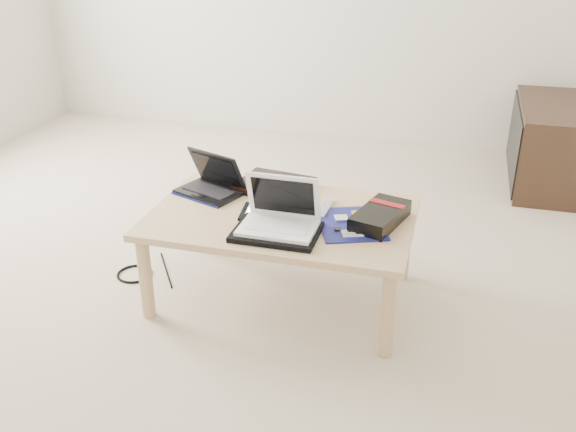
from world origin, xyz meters
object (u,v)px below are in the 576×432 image
(netbook, at_px, (212,184))
(gpu_box, at_px, (380,216))
(media_cabinet, at_px, (547,144))
(white_laptop, at_px, (280,217))
(coffee_table, at_px, (282,225))

(netbook, xyz_separation_m, gpu_box, (0.78, -0.11, -0.01))
(media_cabinet, distance_m, gpu_box, 1.88)
(media_cabinet, distance_m, white_laptop, 2.22)
(netbook, bearing_deg, white_laptop, -35.60)
(coffee_table, height_order, media_cabinet, media_cabinet)
(white_laptop, bearing_deg, coffee_table, 103.53)
(media_cabinet, xyz_separation_m, netbook, (-1.59, -1.58, 0.19))
(media_cabinet, height_order, netbook, netbook)
(white_laptop, xyz_separation_m, gpu_box, (0.38, 0.17, -0.03))
(white_laptop, bearing_deg, netbook, 144.40)
(coffee_table, bearing_deg, gpu_box, 3.43)
(coffee_table, bearing_deg, netbook, 159.15)
(netbook, relative_size, white_laptop, 1.11)
(media_cabinet, bearing_deg, netbook, -135.22)
(coffee_table, distance_m, netbook, 0.40)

